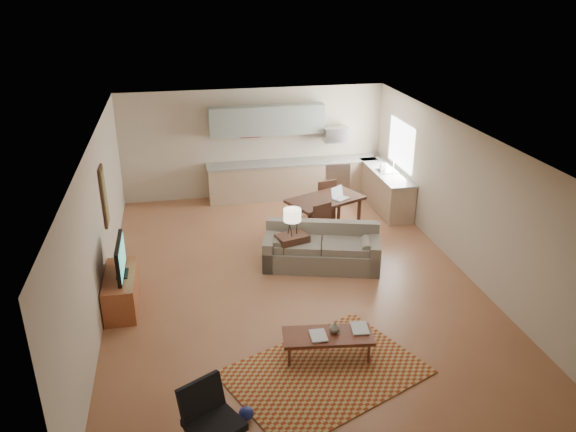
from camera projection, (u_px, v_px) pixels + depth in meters
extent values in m
plane|color=brown|center=(291.00, 279.00, 10.35)|extent=(9.00, 9.00, 0.00)
plane|color=white|center=(292.00, 137.00, 9.28)|extent=(9.00, 9.00, 0.00)
plane|color=#B5A78F|center=(254.00, 143.00, 13.87)|extent=(6.50, 0.00, 6.50)
plane|color=#B5A78F|center=(381.00, 378.00, 5.76)|extent=(6.50, 0.00, 6.50)
plane|color=#B5A78F|center=(98.00, 227.00, 9.22)|extent=(0.00, 9.00, 9.00)
plane|color=#B5A78F|center=(463.00, 199.00, 10.41)|extent=(0.00, 9.00, 9.00)
cube|color=#A5A8AD|center=(335.00, 176.00, 14.30)|extent=(0.62, 0.62, 0.90)
cube|color=#A5A8AD|center=(336.00, 134.00, 13.88)|extent=(0.62, 0.40, 0.35)
cube|color=gray|center=(267.00, 120.00, 13.53)|extent=(2.80, 0.34, 0.70)
cube|color=white|center=(401.00, 145.00, 13.03)|extent=(0.02, 1.40, 1.05)
cube|color=maroon|center=(325.00, 372.00, 7.91)|extent=(3.11, 2.70, 0.02)
imported|color=maroon|center=(310.00, 337.00, 8.02)|extent=(0.26, 0.33, 0.03)
imported|color=navy|center=(352.00, 329.00, 8.21)|extent=(0.33, 0.39, 0.03)
imported|color=black|center=(335.00, 327.00, 8.11)|extent=(0.22, 0.22, 0.17)
imported|color=beige|center=(382.00, 166.00, 13.24)|extent=(0.10, 0.10, 0.19)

